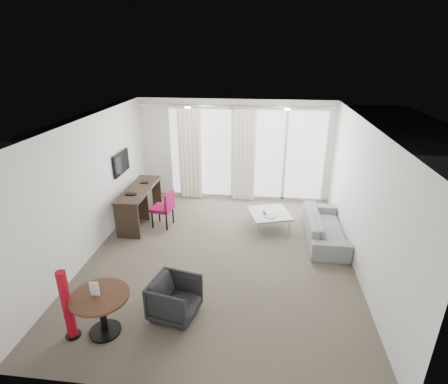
# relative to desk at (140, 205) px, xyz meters

# --- Properties ---
(floor) EXTENTS (5.00, 6.00, 0.00)m
(floor) POSITION_rel_desk_xyz_m (2.03, -1.26, -0.41)
(floor) COLOR #554D42
(floor) RESTS_ON ground
(ceiling) EXTENTS (5.00, 6.00, 0.00)m
(ceiling) POSITION_rel_desk_xyz_m (2.03, -1.26, 2.19)
(ceiling) COLOR white
(ceiling) RESTS_ON ground
(wall_left) EXTENTS (0.00, 6.00, 2.60)m
(wall_left) POSITION_rel_desk_xyz_m (-0.47, -1.26, 0.89)
(wall_left) COLOR silver
(wall_left) RESTS_ON ground
(wall_right) EXTENTS (0.00, 6.00, 2.60)m
(wall_right) POSITION_rel_desk_xyz_m (4.53, -1.26, 0.89)
(wall_right) COLOR silver
(wall_right) RESTS_ON ground
(wall_front) EXTENTS (5.00, 0.00, 2.60)m
(wall_front) POSITION_rel_desk_xyz_m (2.03, -4.26, 0.89)
(wall_front) COLOR silver
(wall_front) RESTS_ON ground
(window_panel) EXTENTS (4.00, 0.02, 2.38)m
(window_panel) POSITION_rel_desk_xyz_m (2.33, 1.72, 0.79)
(window_panel) COLOR white
(window_panel) RESTS_ON ground
(window_frame) EXTENTS (4.10, 0.06, 2.44)m
(window_frame) POSITION_rel_desk_xyz_m (2.33, 1.71, 0.79)
(window_frame) COLOR white
(window_frame) RESTS_ON ground
(curtain_left) EXTENTS (0.60, 0.20, 2.38)m
(curtain_left) POSITION_rel_desk_xyz_m (0.88, 1.56, 0.79)
(curtain_left) COLOR white
(curtain_left) RESTS_ON ground
(curtain_right) EXTENTS (0.60, 0.20, 2.38)m
(curtain_right) POSITION_rel_desk_xyz_m (2.28, 1.56, 0.79)
(curtain_right) COLOR white
(curtain_right) RESTS_ON ground
(curtain_track) EXTENTS (4.80, 0.04, 0.04)m
(curtain_track) POSITION_rel_desk_xyz_m (2.03, 1.56, 2.04)
(curtain_track) COLOR #B2B2B7
(curtain_track) RESTS_ON ceiling
(downlight_a) EXTENTS (0.12, 0.12, 0.02)m
(downlight_a) POSITION_rel_desk_xyz_m (1.13, 0.34, 2.18)
(downlight_a) COLOR #FFE0B2
(downlight_a) RESTS_ON ceiling
(downlight_b) EXTENTS (0.12, 0.12, 0.02)m
(downlight_b) POSITION_rel_desk_xyz_m (3.23, 0.34, 2.18)
(downlight_b) COLOR #FFE0B2
(downlight_b) RESTS_ON ceiling
(desk) EXTENTS (0.55, 1.75, 0.82)m
(desk) POSITION_rel_desk_xyz_m (0.00, 0.00, 0.00)
(desk) COLOR black
(desk) RESTS_ON floor
(tv) EXTENTS (0.05, 0.80, 0.50)m
(tv) POSITION_rel_desk_xyz_m (-0.42, 0.19, 0.94)
(tv) COLOR black
(tv) RESTS_ON wall_left
(desk_chair) EXTENTS (0.53, 0.51, 0.85)m
(desk_chair) POSITION_rel_desk_xyz_m (0.58, -0.18, 0.01)
(desk_chair) COLOR maroon
(desk_chair) RESTS_ON floor
(round_table) EXTENTS (0.96, 0.96, 0.64)m
(round_table) POSITION_rel_desk_xyz_m (0.64, -3.43, -0.09)
(round_table) COLOR #3E2315
(round_table) RESTS_ON floor
(menu_card) EXTENTS (0.12, 0.03, 0.22)m
(menu_card) POSITION_rel_desk_xyz_m (0.59, -3.43, 0.31)
(menu_card) COLOR white
(menu_card) RESTS_ON round_table
(red_lamp) EXTENTS (0.28, 0.28, 1.08)m
(red_lamp) POSITION_rel_desk_xyz_m (0.22, -3.55, 0.13)
(red_lamp) COLOR maroon
(red_lamp) RESTS_ON floor
(tub_armchair) EXTENTS (0.80, 0.79, 0.61)m
(tub_armchair) POSITION_rel_desk_xyz_m (1.56, -2.97, -0.10)
(tub_armchair) COLOR black
(tub_armchair) RESTS_ON floor
(coffee_table) EXTENTS (1.06, 1.06, 0.38)m
(coffee_table) POSITION_rel_desk_xyz_m (2.97, -0.01, -0.22)
(coffee_table) COLOR gray
(coffee_table) RESTS_ON floor
(remote) EXTENTS (0.09, 0.17, 0.02)m
(remote) POSITION_rel_desk_xyz_m (2.87, -0.06, -0.05)
(remote) COLOR black
(remote) RESTS_ON coffee_table
(magazine) EXTENTS (0.27, 0.30, 0.01)m
(magazine) POSITION_rel_desk_xyz_m (3.00, -0.17, -0.05)
(magazine) COLOR gray
(magazine) RESTS_ON coffee_table
(sofa) EXTENTS (0.75, 1.92, 0.56)m
(sofa) POSITION_rel_desk_xyz_m (4.14, -0.35, -0.13)
(sofa) COLOR gray
(sofa) RESTS_ON floor
(terrace_slab) EXTENTS (5.60, 3.00, 0.12)m
(terrace_slab) POSITION_rel_desk_xyz_m (2.33, 3.24, -0.47)
(terrace_slab) COLOR #4D4D50
(terrace_slab) RESTS_ON ground
(rattan_chair_a) EXTENTS (0.75, 0.75, 0.85)m
(rattan_chair_a) POSITION_rel_desk_xyz_m (3.06, 3.36, 0.02)
(rattan_chair_a) COLOR brown
(rattan_chair_a) RESTS_ON terrace_slab
(rattan_chair_b) EXTENTS (0.56, 0.56, 0.78)m
(rattan_chair_b) POSITION_rel_desk_xyz_m (4.15, 3.28, -0.02)
(rattan_chair_b) COLOR brown
(rattan_chair_b) RESTS_ON terrace_slab
(rattan_table) EXTENTS (0.54, 0.54, 0.54)m
(rattan_table) POSITION_rel_desk_xyz_m (3.68, 2.32, -0.14)
(rattan_table) COLOR brown
(rattan_table) RESTS_ON terrace_slab
(balustrade) EXTENTS (5.50, 0.06, 1.05)m
(balustrade) POSITION_rel_desk_xyz_m (2.33, 4.69, 0.09)
(balustrade) COLOR #B2B2B7
(balustrade) RESTS_ON terrace_slab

